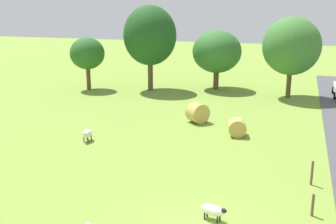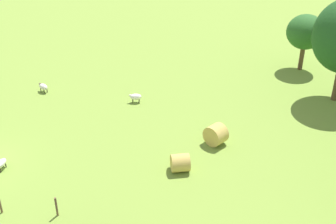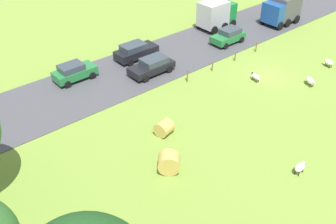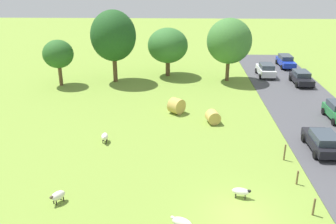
{
  "view_description": "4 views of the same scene",
  "coord_description": "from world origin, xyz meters",
  "px_view_note": "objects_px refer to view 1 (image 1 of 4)",
  "views": [
    {
      "loc": [
        3.23,
        -13.49,
        8.72
      ],
      "look_at": [
        -5.22,
        12.63,
        1.45
      ],
      "focal_mm": 44.11,
      "sensor_mm": 36.0,
      "label": 1
    },
    {
      "loc": [
        22.5,
        14.18,
        17.26
      ],
      "look_at": [
        -4.84,
        12.17,
        1.87
      ],
      "focal_mm": 47.19,
      "sensor_mm": 36.0,
      "label": 2
    },
    {
      "loc": [
        -19.16,
        28.65,
        18.52
      ],
      "look_at": [
        -0.29,
        12.69,
        1.64
      ],
      "focal_mm": 43.06,
      "sensor_mm": 36.0,
      "label": 3
    },
    {
      "loc": [
        -3.71,
        -18.01,
        13.69
      ],
      "look_at": [
        -4.57,
        12.26,
        1.45
      ],
      "focal_mm": 40.06,
      "sensor_mm": 36.0,
      "label": 4
    }
  ],
  "objects_px": {
    "sheep_2": "(213,210)",
    "tree_0": "(217,52)",
    "hay_bale_0": "(237,127)",
    "tree_3": "(150,36)",
    "sheep_0": "(87,134)",
    "tree_2": "(292,46)",
    "tree_1": "(87,54)",
    "hay_bale_1": "(198,113)"
  },
  "relations": [
    {
      "from": "tree_1",
      "to": "tree_3",
      "type": "xyz_separation_m",
      "value": [
        6.2,
        1.7,
        1.83
      ]
    },
    {
      "from": "hay_bale_1",
      "to": "tree_0",
      "type": "relative_size",
      "value": 0.24
    },
    {
      "from": "tree_2",
      "to": "tree_3",
      "type": "height_order",
      "value": "tree_3"
    },
    {
      "from": "tree_1",
      "to": "tree_2",
      "type": "xyz_separation_m",
      "value": [
        19.86,
        2.4,
        1.14
      ]
    },
    {
      "from": "hay_bale_1",
      "to": "tree_1",
      "type": "xyz_separation_m",
      "value": [
        -13.71,
        8.42,
        2.98
      ]
    },
    {
      "from": "tree_2",
      "to": "sheep_2",
      "type": "bearing_deg",
      "value": -94.73
    },
    {
      "from": "tree_1",
      "to": "tree_2",
      "type": "distance_m",
      "value": 20.03
    },
    {
      "from": "sheep_2",
      "to": "tree_2",
      "type": "xyz_separation_m",
      "value": [
        2.04,
        24.71,
        4.41
      ]
    },
    {
      "from": "sheep_0",
      "to": "tree_1",
      "type": "xyz_separation_m",
      "value": [
        -7.95,
        14.89,
        3.21
      ]
    },
    {
      "from": "hay_bale_0",
      "to": "tree_3",
      "type": "distance_m",
      "value": 17.23
    },
    {
      "from": "sheep_0",
      "to": "tree_0",
      "type": "xyz_separation_m",
      "value": [
        4.56,
        19.23,
        3.37
      ]
    },
    {
      "from": "hay_bale_0",
      "to": "tree_1",
      "type": "relative_size",
      "value": 0.22
    },
    {
      "from": "hay_bale_1",
      "to": "tree_3",
      "type": "xyz_separation_m",
      "value": [
        -7.51,
        10.12,
        4.81
      ]
    },
    {
      "from": "tree_1",
      "to": "hay_bale_0",
      "type": "bearing_deg",
      "value": -32.26
    },
    {
      "from": "hay_bale_0",
      "to": "sheep_0",
      "type": "bearing_deg",
      "value": -155.48
    },
    {
      "from": "hay_bale_1",
      "to": "tree_1",
      "type": "distance_m",
      "value": 16.36
    },
    {
      "from": "hay_bale_0",
      "to": "tree_0",
      "type": "distance_m",
      "value": 16.09
    },
    {
      "from": "tree_0",
      "to": "tree_2",
      "type": "height_order",
      "value": "tree_2"
    },
    {
      "from": "sheep_0",
      "to": "tree_2",
      "type": "xyz_separation_m",
      "value": [
        11.9,
        17.29,
        4.35
      ]
    },
    {
      "from": "sheep_0",
      "to": "hay_bale_0",
      "type": "relative_size",
      "value": 0.91
    },
    {
      "from": "sheep_2",
      "to": "tree_3",
      "type": "height_order",
      "value": "tree_3"
    },
    {
      "from": "sheep_0",
      "to": "sheep_2",
      "type": "bearing_deg",
      "value": -36.95
    },
    {
      "from": "sheep_0",
      "to": "tree_3",
      "type": "height_order",
      "value": "tree_3"
    },
    {
      "from": "tree_0",
      "to": "tree_1",
      "type": "relative_size",
      "value": 1.13
    },
    {
      "from": "hay_bale_1",
      "to": "tree_2",
      "type": "relative_size",
      "value": 0.2
    },
    {
      "from": "hay_bale_0",
      "to": "tree_3",
      "type": "height_order",
      "value": "tree_3"
    },
    {
      "from": "hay_bale_1",
      "to": "sheep_2",
      "type": "bearing_deg",
      "value": -73.56
    },
    {
      "from": "hay_bale_0",
      "to": "tree_2",
      "type": "bearing_deg",
      "value": 77.9
    },
    {
      "from": "tree_1",
      "to": "tree_3",
      "type": "height_order",
      "value": "tree_3"
    },
    {
      "from": "sheep_2",
      "to": "tree_0",
      "type": "height_order",
      "value": "tree_0"
    },
    {
      "from": "hay_bale_1",
      "to": "tree_3",
      "type": "height_order",
      "value": "tree_3"
    },
    {
      "from": "tree_2",
      "to": "hay_bale_1",
      "type": "bearing_deg",
      "value": -119.58
    },
    {
      "from": "sheep_2",
      "to": "tree_0",
      "type": "distance_m",
      "value": 27.38
    },
    {
      "from": "sheep_0",
      "to": "hay_bale_0",
      "type": "distance_m",
      "value": 9.98
    },
    {
      "from": "hay_bale_1",
      "to": "sheep_0",
      "type": "bearing_deg",
      "value": -131.66
    },
    {
      "from": "sheep_0",
      "to": "hay_bale_1",
      "type": "height_order",
      "value": "hay_bale_1"
    },
    {
      "from": "sheep_0",
      "to": "tree_1",
      "type": "bearing_deg",
      "value": 118.11
    },
    {
      "from": "sheep_2",
      "to": "tree_1",
      "type": "bearing_deg",
      "value": 128.61
    },
    {
      "from": "sheep_0",
      "to": "hay_bale_0",
      "type": "xyz_separation_m",
      "value": [
        9.08,
        4.14,
        0.08
      ]
    },
    {
      "from": "sheep_2",
      "to": "tree_0",
      "type": "bearing_deg",
      "value": 101.25
    },
    {
      "from": "hay_bale_0",
      "to": "tree_1",
      "type": "bearing_deg",
      "value": 147.74
    },
    {
      "from": "sheep_2",
      "to": "tree_2",
      "type": "relative_size",
      "value": 0.16
    }
  ]
}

